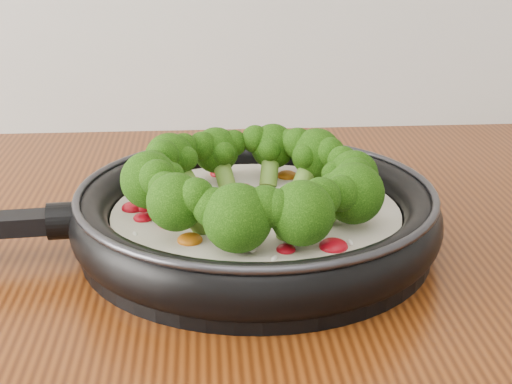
{
  "coord_description": "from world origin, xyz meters",
  "views": [
    {
      "loc": [
        -0.09,
        0.52,
        1.18
      ],
      "look_at": [
        -0.05,
        1.12,
        0.95
      ],
      "focal_mm": 52.25,
      "sensor_mm": 36.0,
      "label": 1
    }
  ],
  "objects": [
    {
      "name": "skillet",
      "position": [
        -0.05,
        1.12,
        0.93
      ],
      "size": [
        0.51,
        0.35,
        0.09
      ],
      "color": "black",
      "rests_on": "counter"
    }
  ]
}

